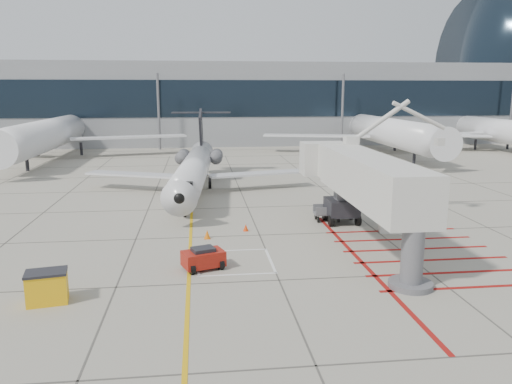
{
  "coord_description": "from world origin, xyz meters",
  "views": [
    {
      "loc": [
        -3.88,
        -27.36,
        9.37
      ],
      "look_at": [
        0.0,
        6.0,
        2.5
      ],
      "focal_mm": 35.0,
      "sensor_mm": 36.0,
      "label": 1
    }
  ],
  "objects": [
    {
      "name": "pushback_tug",
      "position": [
        -3.75,
        -1.89,
        0.62
      ],
      "size": [
        2.46,
        1.97,
        1.25
      ],
      "primitive_type": null,
      "rotation": [
        0.0,
        0.0,
        0.34
      ],
      "color": "#A31B0F",
      "rests_on": "ground_plane"
    },
    {
      "name": "cone_nose",
      "position": [
        -3.44,
        3.63,
        0.28
      ],
      "size": [
        0.41,
        0.41,
        0.56
      ],
      "primitive_type": "cone",
      "color": "orange",
      "rests_on": "ground_plane"
    },
    {
      "name": "terminal_glass_band",
      "position": [
        10.0,
        55.95,
        8.0
      ],
      "size": [
        180.0,
        0.1,
        6.0
      ],
      "primitive_type": "cube",
      "color": "black",
      "rests_on": "ground_plane"
    },
    {
      "name": "regional_jet",
      "position": [
        -4.51,
        15.8,
        3.59
      ],
      "size": [
        23.7,
        28.93,
        7.17
      ],
      "primitive_type": null,
      "rotation": [
        0.0,
        0.0,
        -0.08
      ],
      "color": "silver",
      "rests_on": "ground_plane"
    },
    {
      "name": "spill_bin",
      "position": [
        -10.75,
        -5.44,
        0.75
      ],
      "size": [
        1.9,
        1.44,
        1.49
      ],
      "primitive_type": null,
      "rotation": [
        0.0,
        0.0,
        0.18
      ],
      "color": "#F9B50D",
      "rests_on": "ground_plane"
    },
    {
      "name": "terminal_building",
      "position": [
        10.0,
        70.0,
        7.0
      ],
      "size": [
        180.0,
        28.0,
        14.0
      ],
      "primitive_type": "cube",
      "color": "gray",
      "rests_on": "ground_plane"
    },
    {
      "name": "bg_aircraft_d",
      "position": [
        43.08,
        46.0,
        5.53
      ],
      "size": [
        33.2,
        36.89,
        11.07
      ],
      "primitive_type": null,
      "color": "silver",
      "rests_on": "ground_plane"
    },
    {
      "name": "ground_plane",
      "position": [
        0.0,
        0.0,
        0.0
      ],
      "size": [
        260.0,
        260.0,
        0.0
      ],
      "primitive_type": "plane",
      "color": "#9C9686",
      "rests_on": "ground"
    },
    {
      "name": "cone_side",
      "position": [
        -0.8,
        5.13,
        0.24
      ],
      "size": [
        0.34,
        0.34,
        0.48
      ],
      "primitive_type": "cone",
      "color": "red",
      "rests_on": "ground_plane"
    },
    {
      "name": "jet_bridge",
      "position": [
        6.21,
        0.65,
        3.68
      ],
      "size": [
        8.78,
        18.42,
        7.35
      ],
      "primitive_type": null,
      "rotation": [
        0.0,
        0.0,
        -0.0
      ],
      "color": "silver",
      "rests_on": "ground_plane"
    },
    {
      "name": "ground_power_unit",
      "position": [
        9.14,
        3.73,
        0.82
      ],
      "size": [
        2.29,
        1.61,
        1.65
      ],
      "primitive_type": null,
      "rotation": [
        0.0,
        0.0,
        -0.21
      ],
      "color": "silver",
      "rests_on": "ground_plane"
    },
    {
      "name": "baggage_cart",
      "position": [
        5.36,
        7.13,
        0.59
      ],
      "size": [
        1.93,
        1.26,
        1.19
      ],
      "primitive_type": null,
      "rotation": [
        0.0,
        0.0,
        -0.04
      ],
      "color": "#5D5E63",
      "rests_on": "ground_plane"
    },
    {
      "name": "bg_aircraft_c",
      "position": [
        23.93,
        46.0,
        5.98
      ],
      "size": [
        35.85,
        39.84,
        11.95
      ],
      "primitive_type": null,
      "color": "silver",
      "rests_on": "ground_plane"
    },
    {
      "name": "bg_aircraft_b",
      "position": [
        -24.02,
        46.0,
        6.13
      ],
      "size": [
        36.8,
        40.89,
        12.27
      ],
      "primitive_type": null,
      "color": "silver",
      "rests_on": "ground_plane"
    }
  ]
}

